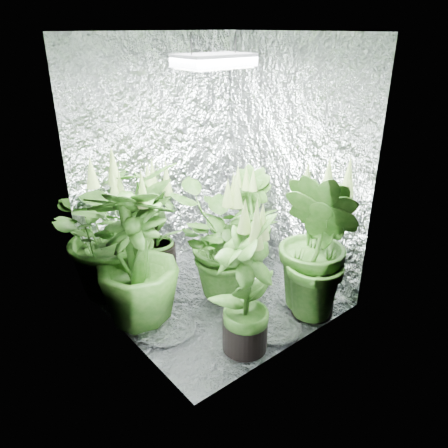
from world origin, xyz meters
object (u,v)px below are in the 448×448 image
at_px(plant_e, 227,242).
at_px(plant_d, 137,257).
at_px(plant_b, 157,226).
at_px(plant_c, 247,221).
at_px(plant_a, 112,230).
at_px(plant_g, 318,246).
at_px(plant_f, 246,286).
at_px(circulation_fan, 243,244).
at_px(grow_lamp, 214,61).

bearing_deg(plant_e, plant_d, 169.66).
xyz_separation_m(plant_b, plant_c, (0.69, -0.40, -0.01)).
distance_m(plant_a, plant_e, 0.91).
xyz_separation_m(plant_c, plant_g, (-0.10, -0.88, 0.13)).
xyz_separation_m(plant_d, plant_f, (0.40, -0.71, -0.05)).
relative_size(plant_b, plant_d, 0.88).
height_order(plant_b, circulation_fan, plant_b).
xyz_separation_m(plant_b, plant_e, (0.23, -0.66, 0.03)).
relative_size(plant_c, plant_g, 0.78).
bearing_deg(circulation_fan, plant_a, 161.39).
bearing_deg(plant_g, circulation_fan, 81.77).
bearing_deg(grow_lamp, plant_d, 170.29).
distance_m(plant_g, circulation_fan, 1.06).
relative_size(plant_e, plant_g, 0.91).
xyz_separation_m(plant_d, plant_e, (0.72, -0.13, -0.06)).
height_order(plant_c, plant_g, plant_g).
distance_m(plant_f, plant_g, 0.68).
distance_m(plant_c, circulation_fan, 0.30).
height_order(grow_lamp, plant_d, grow_lamp).
distance_m(plant_c, plant_g, 0.89).
xyz_separation_m(plant_a, plant_g, (1.02, -1.23, 0.01)).
distance_m(plant_d, plant_e, 0.73).
bearing_deg(grow_lamp, plant_g, -55.30).
relative_size(plant_c, plant_d, 0.83).
bearing_deg(plant_c, plant_d, -173.53).
height_order(plant_b, plant_e, plant_e).
bearing_deg(plant_a, plant_c, -17.30).
distance_m(plant_e, plant_f, 0.67).
bearing_deg(plant_d, plant_g, -34.85).
distance_m(grow_lamp, plant_a, 1.50).
height_order(plant_d, plant_f, plant_d).
relative_size(plant_b, plant_c, 1.06).
height_order(plant_b, plant_g, plant_g).
bearing_deg(plant_b, circulation_fan, -23.36).
distance_m(plant_a, plant_g, 1.59).
bearing_deg(plant_a, plant_f, -73.99).
xyz_separation_m(plant_d, circulation_fan, (1.21, 0.22, -0.38)).
height_order(grow_lamp, plant_e, grow_lamp).
relative_size(plant_e, circulation_fan, 2.89).
height_order(plant_a, plant_e, plant_a).
bearing_deg(plant_g, plant_e, 119.77).
bearing_deg(plant_a, plant_d, -96.31).
xyz_separation_m(plant_a, plant_f, (0.34, -1.20, -0.07)).
relative_size(plant_d, circulation_fan, 2.96).
bearing_deg(plant_f, plant_e, 61.13).
bearing_deg(grow_lamp, plant_e, -14.63).
height_order(plant_a, circulation_fan, plant_a).
xyz_separation_m(grow_lamp, plant_a, (-0.57, 0.59, -1.26)).
height_order(plant_b, plant_c, plant_b).
bearing_deg(plant_f, plant_g, -2.56).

